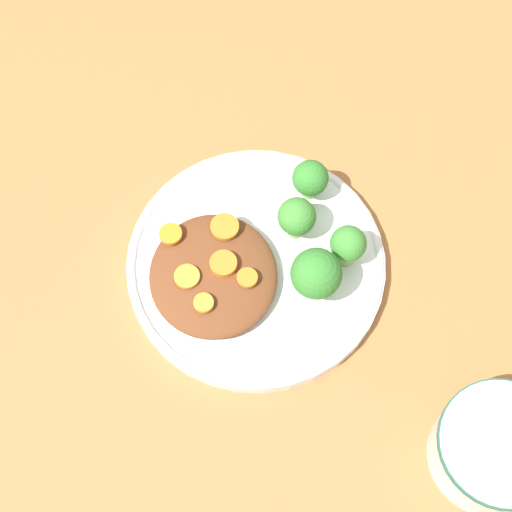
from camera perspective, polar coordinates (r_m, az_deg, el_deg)
ground_plane at (r=0.81m, az=0.00°, el=-0.86°), size 4.00×4.00×0.00m
plate at (r=0.80m, az=0.00°, el=-0.58°), size 0.24×0.24×0.02m
dip_bowl at (r=0.76m, az=15.70°, el=-12.26°), size 0.11×0.11×0.06m
stew_mound at (r=0.78m, az=-2.86°, el=-1.29°), size 0.12×0.12×0.02m
broccoli_floret_0 at (r=0.79m, az=2.73°, el=2.58°), size 0.04×0.04×0.05m
broccoli_floret_1 at (r=0.78m, az=6.11°, el=0.99°), size 0.03×0.03×0.05m
broccoli_floret_2 at (r=0.76m, az=4.03°, el=-1.23°), size 0.05×0.05×0.06m
broccoli_floret_3 at (r=0.81m, az=3.63°, el=5.14°), size 0.03×0.03×0.05m
carrot_slice_0 at (r=0.77m, az=-0.59°, el=-1.47°), size 0.02×0.02×0.00m
carrot_slice_1 at (r=0.77m, az=-2.19°, el=-0.52°), size 0.03×0.03×0.01m
carrot_slice_2 at (r=0.77m, az=-4.63°, el=-1.38°), size 0.02×0.02×0.00m
carrot_slice_3 at (r=0.79m, az=-2.10°, el=1.96°), size 0.03×0.03×0.00m
carrot_slice_4 at (r=0.76m, az=-3.51°, el=-3.15°), size 0.02×0.02×0.00m
carrot_slice_5 at (r=0.79m, az=-5.72°, el=1.48°), size 0.02×0.02×0.00m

